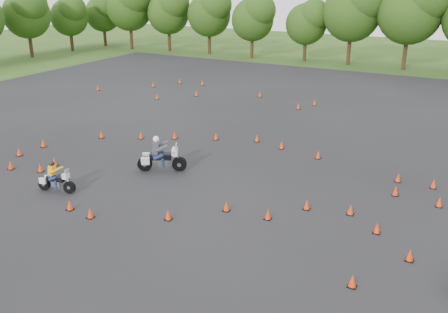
% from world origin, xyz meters
% --- Properties ---
extents(ground, '(140.00, 140.00, 0.00)m').
position_xyz_m(ground, '(0.00, 0.00, 0.00)').
color(ground, '#2D5119').
rests_on(ground, ground).
extents(asphalt_pad, '(62.00, 62.00, 0.00)m').
position_xyz_m(asphalt_pad, '(0.00, 6.00, 0.01)').
color(asphalt_pad, black).
rests_on(asphalt_pad, ground).
extents(treeline, '(87.30, 32.34, 10.84)m').
position_xyz_m(treeline, '(4.18, 35.28, 4.75)').
color(treeline, '#284614').
rests_on(treeline, ground).
extents(traffic_cones, '(36.75, 33.14, 0.45)m').
position_xyz_m(traffic_cones, '(-0.33, 5.86, 0.23)').
color(traffic_cones, '#FF3A0A').
rests_on(traffic_cones, asphalt_pad).
extents(rider_grey, '(2.69, 1.93, 2.02)m').
position_xyz_m(rider_grey, '(-3.41, 3.38, 1.02)').
color(rider_grey, '#45464D').
rests_on(rider_grey, ground).
extents(rider_yellow, '(2.06, 1.01, 1.53)m').
position_xyz_m(rider_yellow, '(-6.34, -1.29, 0.77)').
color(rider_yellow, '#FFB016').
rests_on(rider_yellow, ground).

